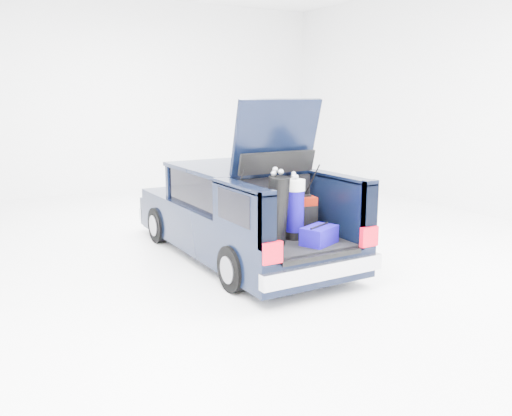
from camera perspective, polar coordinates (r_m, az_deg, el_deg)
ground at (r=8.67m, az=-1.66°, el=-5.11°), size 14.00×14.00×0.00m
car at (r=8.59m, az=-2.03°, el=-0.63°), size 1.87×4.65×2.47m
red_suitcase at (r=7.60m, az=5.05°, el=-0.82°), size 0.37×0.28×0.56m
black_golf_bag at (r=6.99m, az=2.21°, el=-0.29°), size 0.39×0.43×1.01m
blue_golf_bag at (r=7.33m, az=4.09°, el=-0.06°), size 0.34×0.34×0.92m
blue_duffel at (r=7.15m, az=6.66°, el=-2.86°), size 0.57×0.48×0.26m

